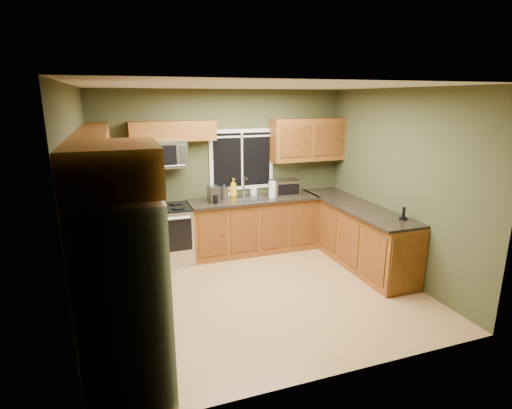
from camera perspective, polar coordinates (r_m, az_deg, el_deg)
floor at (r=5.55m, az=0.73°, el=-12.49°), size 4.20×4.20×0.00m
ceiling at (r=4.92m, az=0.84°, el=16.60°), size 4.20×4.20×0.00m
back_wall at (r=6.75m, az=-4.51°, el=4.62°), size 4.20×0.00×4.20m
front_wall at (r=3.51m, az=11.00°, el=-5.53°), size 4.20×0.00×4.20m
left_wall at (r=4.79m, az=-23.51°, el=-0.93°), size 0.00×3.60×3.60m
right_wall at (r=6.10m, az=19.65°, el=2.67°), size 0.00×3.60×3.60m
window at (r=6.78m, az=-2.04°, el=6.44°), size 1.12×0.03×1.02m
base_cabinets_left at (r=5.52m, az=-19.11°, el=-8.39°), size 0.60×2.65×0.90m
countertop_left at (r=5.35m, az=-19.27°, el=-3.74°), size 0.65×2.65×0.04m
base_cabinets_back at (r=6.81m, az=-0.32°, el=-3.05°), size 2.17×0.60×0.90m
countertop_back at (r=6.66m, az=-0.25°, el=0.73°), size 2.17×0.65×0.04m
base_cabinets_peninsula at (r=6.59m, az=13.98°, el=-4.16°), size 0.60×2.52×0.90m
countertop_peninsula at (r=6.44m, az=14.02°, el=-0.22°), size 0.65×2.50×0.04m
upper_cabinets_left at (r=5.15m, az=-21.95°, el=6.08°), size 0.33×2.65×0.72m
upper_cabinets_back_left at (r=6.33m, az=-11.81°, el=10.24°), size 1.30×0.33×0.30m
upper_cabinets_back_right at (r=7.04m, az=7.39°, el=9.17°), size 1.30×0.33×0.72m
upper_cabinet_over_fridge at (r=3.36m, az=-19.91°, el=4.97°), size 0.72×0.90×0.38m
refrigerator at (r=3.71m, az=-18.31°, el=-12.43°), size 0.74×0.90×1.80m
range at (r=6.47m, az=-12.61°, el=-4.24°), size 0.76×0.69×0.94m
microwave at (r=6.31m, az=-13.42°, el=7.03°), size 0.76×0.41×0.42m
sink at (r=6.63m, az=-1.24°, el=0.96°), size 0.60×0.42×0.36m
toaster_oven at (r=6.85m, az=4.17°, el=2.44°), size 0.46×0.36×0.27m
coffee_maker at (r=6.40m, az=-6.05°, el=1.39°), size 0.18×0.23×0.27m
kettle at (r=6.58m, az=-4.57°, el=1.77°), size 0.17×0.17×0.26m
paper_towel_roll at (r=6.68m, az=2.34°, el=2.15°), size 0.13×0.13×0.30m
soap_bottle_a at (r=6.74m, az=-3.25°, el=2.43°), size 0.15×0.15×0.31m
soap_bottle_b at (r=6.86m, az=-0.36°, el=2.09°), size 0.11×0.11×0.18m
soap_bottle_c at (r=6.72m, az=-4.23°, el=1.67°), size 0.14×0.14×0.15m
cordless_phone at (r=5.83m, az=20.31°, el=-1.55°), size 0.10×0.10×0.18m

